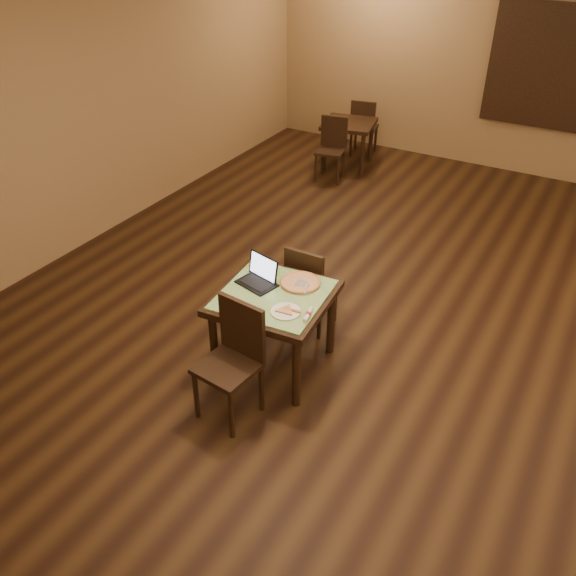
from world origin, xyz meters
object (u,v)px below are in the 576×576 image
Objects in this scene: pizza_pan at (300,284)px; laptop at (260,276)px; chair_main_far at (309,284)px; other_table_b at (349,130)px; tiled_table at (274,304)px; other_table_b_chair_near at (332,145)px; chair_main_near at (234,354)px; other_table_b_chair_far at (364,125)px.

laptop is at bearing -156.63° from pizza_pan.
other_table_b is (-1.45, 3.93, 0.06)m from chair_main_far.
laptop is at bearing 69.14° from chair_main_far.
pizza_pan reaches higher than tiled_table.
other_table_b_chair_near is at bearing -66.59° from chair_main_far.
chair_main_far is 2.44× the size of laptop.
tiled_table is 1.13× the size of other_table_b_chair_near.
chair_main_near is at bearing -94.40° from tiled_table.
pizza_pan is at bearing 37.24° from laptop.
chair_main_far is (-0.00, 0.62, -0.15)m from tiled_table.
chair_main_near is 5.36m from other_table_b.
other_table_b_chair_far is (-1.44, 5.68, -0.06)m from chair_main_near.
other_table_b is (-1.46, 5.16, 0.01)m from chair_main_near.
pizza_pan is at bearing 96.37° from other_table_b_chair_far.
other_table_b_chair_far is at bearing 100.48° from tiled_table.
pizza_pan is at bearing 107.70° from chair_main_far.
laptop is (-0.20, -0.52, 0.31)m from chair_main_far.
tiled_table is at bearing -83.80° from other_table_b.
pizza_pan is 0.40× the size of other_table_b.
chair_main_near reaches higher than other_table_b_chair_far.
chair_main_near is 2.70× the size of laptop.
other_table_b_chair_near reaches higher than pizza_pan.
other_table_b_chair_near is (-1.58, 3.79, -0.27)m from pizza_pan.
other_table_b is at bearing 76.82° from other_table_b_chair_near.
laptop is (-0.20, 0.10, 0.16)m from tiled_table.
tiled_table reaches higher than other_table_b.
tiled_table is at bearing 97.33° from chair_main_near.
chair_main_near is 1.24m from chair_main_far.
other_table_b is 0.97× the size of other_table_b_chair_far.
laptop is 0.43× the size of other_table_b.
chair_main_near is 1.10× the size of chair_main_far.
chair_main_near is 1.12× the size of other_table_b_chair_far.
other_table_b is at bearing 110.00° from pizza_pan.
other_table_b is at bearing 76.82° from other_table_b_chair_far.
chair_main_far is 0.64m from laptop.
other_table_b is (-1.25, 4.45, -0.25)m from laptop.
other_table_b_chair_near is at bearing 114.02° from chair_main_near.
pizza_pan is 0.39× the size of other_table_b_chair_far.
other_table_b is (-1.57, 4.31, -0.20)m from pizza_pan.
other_table_b_chair_far is at bearing 76.82° from other_table_b.
laptop is 0.42× the size of other_table_b_chair_near.
pizza_pan is at bearing -78.79° from other_table_b_chair_near.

